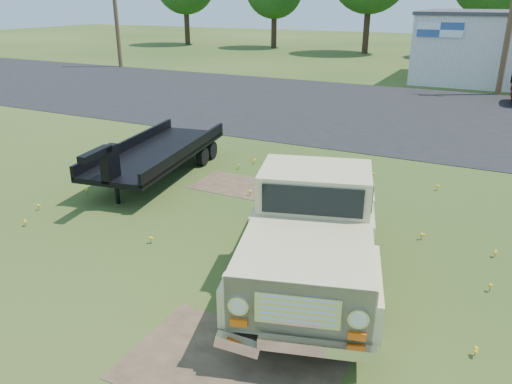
# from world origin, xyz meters

# --- Properties ---
(ground) EXTENTS (140.00, 140.00, 0.00)m
(ground) POSITION_xyz_m (0.00, 0.00, 0.00)
(ground) COLOR #233F14
(ground) RESTS_ON ground
(asphalt_lot) EXTENTS (90.00, 14.00, 0.02)m
(asphalt_lot) POSITION_xyz_m (0.00, 15.00, 0.00)
(asphalt_lot) COLOR black
(asphalt_lot) RESTS_ON ground
(dirt_patch_a) EXTENTS (3.00, 2.00, 0.01)m
(dirt_patch_a) POSITION_xyz_m (1.50, -3.00, 0.00)
(dirt_patch_a) COLOR #443324
(dirt_patch_a) RESTS_ON ground
(dirt_patch_b) EXTENTS (2.20, 1.60, 0.01)m
(dirt_patch_b) POSITION_xyz_m (-2.00, 3.50, 0.00)
(dirt_patch_b) COLOR #443324
(dirt_patch_b) RESTS_ON ground
(utility_pole_west) EXTENTS (1.60, 0.30, 9.00)m
(utility_pole_west) POSITION_xyz_m (-22.00, 22.00, 4.60)
(utility_pole_west) COLOR #4E3D24
(utility_pole_west) RESTS_ON ground
(vintage_pickup_truck) EXTENTS (3.83, 6.30, 2.14)m
(vintage_pickup_truck) POSITION_xyz_m (1.63, -0.10, 1.07)
(vintage_pickup_truck) COLOR beige
(vintage_pickup_truck) RESTS_ON ground
(flatbed_trailer) EXTENTS (2.90, 6.16, 1.61)m
(flatbed_trailer) POSITION_xyz_m (-4.38, 3.23, 0.81)
(flatbed_trailer) COLOR black
(flatbed_trailer) RESTS_ON ground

